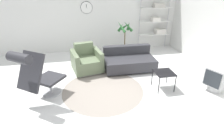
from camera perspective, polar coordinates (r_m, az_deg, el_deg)
ground_plane at (r=4.53m, az=-2.65°, el=-7.64°), size 12.00×12.00×0.00m
wall_back at (r=6.67m, az=-6.31°, el=15.44°), size 12.00×0.09×2.80m
round_rug at (r=4.35m, az=-2.97°, el=-9.00°), size 1.97×1.97×0.01m
lounge_chair at (r=3.94m, az=-23.65°, el=-3.05°), size 0.99×1.11×1.24m
armchair_red at (r=5.20m, az=-8.30°, el=0.19°), size 0.95×0.95×0.80m
couch_low at (r=5.34m, az=5.48°, el=0.30°), size 1.48×0.91×0.64m
side_table at (r=4.39m, az=16.66°, el=-3.73°), size 0.45×0.45×0.45m
crt_television at (r=4.85m, az=31.07°, el=-4.56°), size 0.60×0.58×0.60m
potted_plant at (r=6.40m, az=4.15°, el=7.55°), size 0.57×0.58×1.26m
shelf_unit at (r=7.09m, az=14.51°, el=12.98°), size 1.21×0.28×2.10m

